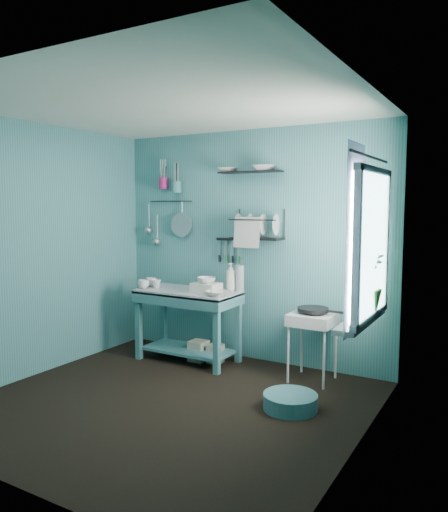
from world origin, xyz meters
The scene contains 36 objects.
floor centered at (0.00, 0.00, 0.00)m, with size 3.20×3.20×0.00m, color black.
ceiling centered at (0.00, 0.00, 2.50)m, with size 3.20×3.20×0.00m, color silver.
wall_back centered at (0.00, 1.50, 1.25)m, with size 3.20×3.20×0.00m, color teal.
wall_front centered at (0.00, -1.50, 1.25)m, with size 3.20×3.20×0.00m, color teal.
wall_left centered at (-1.60, 0.00, 1.25)m, with size 3.00×3.00×0.00m, color teal.
wall_right centered at (1.60, 0.00, 1.25)m, with size 3.00×3.00×0.00m, color teal.
work_counter centered at (-0.53, 1.07, 0.39)m, with size 1.10×0.55×0.78m, color #377075.
mug_left centered at (-1.01, 0.91, 0.83)m, with size 0.12×0.12×0.10m, color silver.
mug_mid centered at (-0.91, 1.01, 0.83)m, with size 0.10×0.10×0.09m, color silver.
mug_right centered at (-1.03, 1.07, 0.83)m, with size 0.12×0.12×0.10m, color silver.
wash_tub centered at (-0.28, 1.05, 0.83)m, with size 0.28×0.22×0.10m, color beige.
tub_bowl centered at (-0.28, 1.05, 0.91)m, with size 0.20×0.20×0.06m, color silver.
soap_bottle centered at (-0.11, 1.27, 0.93)m, with size 0.12×0.12×0.30m, color beige.
water_bottle centered at (-0.01, 1.29, 0.92)m, with size 0.09×0.09×0.28m, color #9EABB0.
counter_bowl centered at (-0.08, 0.92, 0.81)m, with size 0.22×0.22×0.05m, color silver.
hotplate_stand centered at (0.86, 1.16, 0.33)m, with size 0.41×0.41×0.66m, color beige.
frying_pan centered at (0.86, 1.16, 0.70)m, with size 0.30×0.30×0.04m, color black.
knife_strip centered at (-0.24, 1.47, 1.32)m, with size 0.32×0.02×0.03m, color black.
dish_rack centered at (0.15, 1.37, 1.49)m, with size 0.55×0.24×0.32m, color black.
upper_shelf centered at (0.05, 1.40, 2.04)m, with size 0.70×0.18×0.01m, color black.
shelf_bowl_left centered at (-0.23, 1.40, 2.05)m, with size 0.20×0.20×0.05m, color silver.
shelf_bowl_right centered at (0.21, 1.40, 2.07)m, with size 0.23×0.23×0.06m, color silver.
utensil_cup_magenta centered at (-1.11, 1.42, 1.95)m, with size 0.11×0.11×0.13m, color #AA1F65.
utensil_cup_teal centered at (-0.91, 1.42, 1.90)m, with size 0.11×0.11×0.13m, color teal.
colander centered at (-0.87, 1.45, 1.47)m, with size 0.28×0.28×0.03m, color #A9ABB1.
ladle_outer centered at (-1.36, 1.46, 1.56)m, with size 0.01×0.01×0.30m, color #A9ABB1.
ladle_inner centered at (-1.24, 1.46, 1.43)m, with size 0.01×0.01×0.30m, color #A9ABB1.
hook_rail centered at (-1.04, 1.47, 1.74)m, with size 0.01×0.01×0.60m, color black.
window_glass centered at (1.59, 0.45, 1.40)m, with size 1.10×1.10×0.00m, color white.
windowsill centered at (1.50, 0.45, 0.81)m, with size 0.16×0.95×0.04m, color beige.
curtain centered at (1.52, 0.15, 1.45)m, with size 1.35×1.35×0.00m, color white.
curtain_rod centered at (1.54, 0.45, 2.05)m, with size 0.02×0.02×1.05m, color black.
potted_plant centered at (1.48, 0.58, 1.09)m, with size 0.29×0.29×0.51m, color #2F6E2C.
storage_tin_large centered at (-0.43, 1.12, 0.11)m, with size 0.18×0.18×0.22m, color gray.
storage_tin_small centered at (-0.23, 1.15, 0.10)m, with size 0.15×0.15×0.20m, color gray.
floor_basin centered at (0.95, 0.41, 0.07)m, with size 0.45×0.45×0.13m, color teal.
Camera 1 is at (2.48, -3.33, 1.69)m, focal length 35.00 mm.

